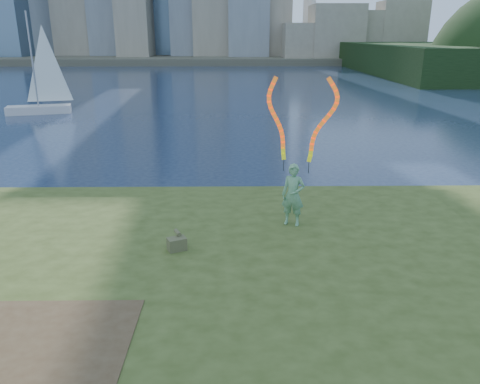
{
  "coord_description": "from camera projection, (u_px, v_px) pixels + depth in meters",
  "views": [
    {
      "loc": [
        1.02,
        -9.09,
        5.38
      ],
      "look_at": [
        1.17,
        1.0,
        1.96
      ],
      "focal_mm": 35.0,
      "sensor_mm": 36.0,
      "label": 1
    }
  ],
  "objects": [
    {
      "name": "woman_with_ribbons",
      "position": [
        295.0,
        170.0,
        11.41
      ],
      "size": [
        1.91,
        0.73,
        3.96
      ],
      "rotation": [
        0.0,
        0.0,
        -0.36
      ],
      "color": "#156722",
      "rests_on": "grassy_knoll"
    },
    {
      "name": "ground",
      "position": [
        188.0,
        291.0,
        10.32
      ],
      "size": [
        320.0,
        320.0,
        0.0
      ],
      "primitive_type": "plane",
      "color": "#1A2741",
      "rests_on": "ground"
    },
    {
      "name": "canvas_bag",
      "position": [
        177.0,
        243.0,
        10.4
      ],
      "size": [
        0.48,
        0.54,
        0.38
      ],
      "rotation": [
        0.0,
        0.0,
        0.42
      ],
      "color": "#494E2B",
      "rests_on": "grassy_knoll"
    },
    {
      "name": "grassy_knoll",
      "position": [
        175.0,
        343.0,
        8.03
      ],
      "size": [
        20.0,
        18.0,
        0.8
      ],
      "color": "#364418",
      "rests_on": "ground"
    },
    {
      "name": "sailboat",
      "position": [
        41.0,
        97.0,
        32.9
      ],
      "size": [
        4.57,
        2.41,
        6.88
      ],
      "rotation": [
        0.0,
        0.0,
        0.26
      ],
      "color": "silver",
      "rests_on": "ground"
    },
    {
      "name": "far_shore",
      "position": [
        228.0,
        57.0,
        100.09
      ],
      "size": [
        320.0,
        40.0,
        1.2
      ],
      "primitive_type": "cube",
      "color": "#514B3B",
      "rests_on": "ground"
    },
    {
      "name": "dirt_patch",
      "position": [
        19.0,
        355.0,
        7.0
      ],
      "size": [
        3.2,
        3.0,
        0.02
      ],
      "primitive_type": "cube",
      "color": "#47331E",
      "rests_on": "grassy_knoll"
    }
  ]
}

